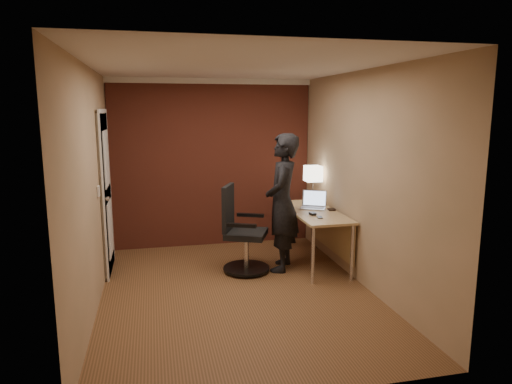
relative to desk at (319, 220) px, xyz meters
The scene contains 9 objects.
room 1.88m from the desk, 152.44° to the left, with size 4.00×4.00×4.00m.
desk is the anchor object (origin of this frame).
desk_lamp 0.74m from the desk, 80.08° to the left, with size 0.22×0.22×0.54m.
laptop 0.26m from the desk, 94.26° to the left, with size 0.41×0.38×0.23m.
mouse 0.32m from the desk, 126.55° to the right, with size 0.06×0.10×0.03m, color black.
phone 0.44m from the desk, 109.16° to the right, with size 0.06×0.12×0.01m, color black.
wallet 0.22m from the desk, ahead, with size 0.09×0.11×0.02m, color black.
office_chair 1.08m from the desk, behind, with size 0.65×0.70×1.09m.
person 0.62m from the desk, 168.83° to the right, with size 0.64×0.42×1.76m, color black.
Camera 1 is at (-0.87, -4.85, 2.05)m, focal length 32.00 mm.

